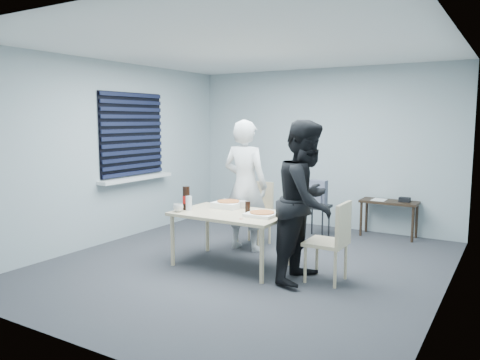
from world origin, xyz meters
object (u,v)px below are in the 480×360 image
Objects in this scene: chair_far at (256,208)px; mug_a at (178,208)px; backpack at (317,193)px; chair_right at (334,237)px; stool at (317,212)px; person_black at (306,201)px; dining_table at (232,217)px; soda_bottle at (186,198)px; side_table at (389,206)px; person_white at (245,186)px; mug_b at (243,204)px.

mug_a is (-0.34, -1.35, 0.20)m from chair_far.
chair_right is at bearing -54.42° from backpack.
chair_far reaches higher than stool.
person_black is at bearing -165.43° from chair_right.
dining_table is 1.01m from person_black.
chair_far is at bearing 75.86° from mug_a.
stool is at bearing 64.17° from soda_bottle.
chair_right is 0.48m from person_black.
stool is (-0.92, -0.58, -0.09)m from side_table.
person_white is 2.11× the size of side_table.
mug_b is at bearing -74.03° from chair_far.
person_black is 2.11× the size of side_table.
chair_right reaches higher than mug_b.
side_table is 2.87× the size of soda_bottle.
soda_bottle is at bearing -115.83° from stool.
person_black reaches higher than dining_table.
backpack is (-0.60, 1.84, -0.21)m from person_black.
backpack is at bearing 51.52° from chair_far.
chair_far is 2.35× the size of backpack.
mug_b is at bearing 38.88° from soda_bottle.
chair_right is 1.33m from mug_b.
mug_a is 1.23× the size of mug_b.
person_black is at bearing -72.11° from stool.
side_table is at bearing -131.52° from person_white.
chair_right is 1.66m from person_white.
chair_far is 1.65m from person_black.
person_white is at bearing 156.84° from chair_right.
backpack is at bearing 64.04° from soda_bottle.
dining_table is 0.77× the size of person_black.
stool is at bearing 78.40° from dining_table.
chair_right is 2.35× the size of backpack.
soda_bottle is (-0.55, -0.45, 0.09)m from mug_b.
side_table is 6.81× the size of mug_a.
chair_right is 0.50× the size of person_white.
person_black reaches higher than chair_right.
chair_far is 1.06× the size of side_table.
chair_far reaches higher than mug_a.
mug_b is (-0.40, -1.53, 0.32)m from stool.
chair_right reaches higher than mug_a.
person_black is at bearing -41.32° from chair_far.
dining_table is at bearing 107.42° from person_white.
mug_a reaches higher than mug_b.
backpack reaches higher than side_table.
mug_a reaches higher than dining_table.
person_black is 1.94m from backpack.
chair_right reaches higher than dining_table.
dining_table is 0.79m from person_white.
soda_bottle is at bearing 94.56° from person_black.
person_white reaches higher than stool.
chair_right is 1.88m from soda_bottle.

